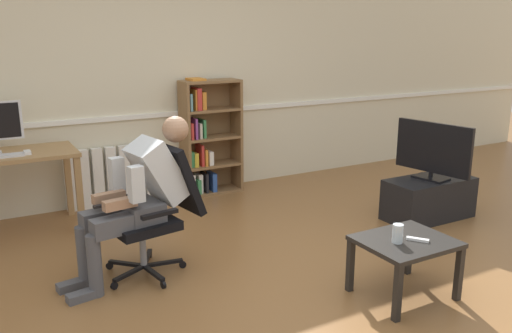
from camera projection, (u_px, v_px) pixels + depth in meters
ground_plane at (295, 287)px, 3.83m from camera, size 18.00×18.00×0.00m
back_wall at (164, 75)px, 5.73m from camera, size 12.00×0.13×2.70m
computer_mouse at (27, 152)px, 4.64m from camera, size 0.06×0.10×0.03m
bookshelf at (207, 139)px, 5.93m from camera, size 0.67×0.29×1.31m
radiator at (112, 176)px, 5.58m from camera, size 0.95×0.08×0.63m
office_chair at (158, 205)px, 4.00m from camera, size 0.77×0.63×0.98m
person_seated at (138, 194)px, 3.88m from camera, size 1.06×0.47×1.19m
tv_stand at (429, 198)px, 5.20m from camera, size 0.90×0.43×0.41m
tv_screen at (433, 150)px, 5.08m from camera, size 0.26×0.79×0.56m
coffee_table at (405, 248)px, 3.63m from camera, size 0.63×0.53×0.42m
drinking_glass at (398, 234)px, 3.55m from camera, size 0.07×0.07×0.13m
spare_remote at (418, 239)px, 3.59m from camera, size 0.12×0.14×0.02m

